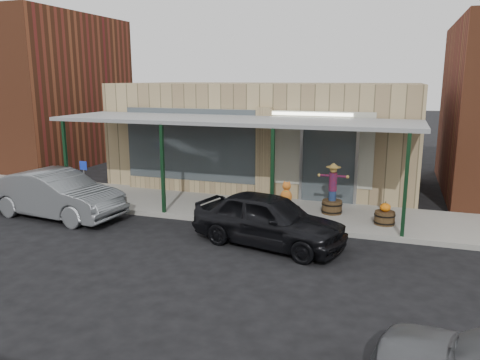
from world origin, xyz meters
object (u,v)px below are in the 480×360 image
(handicap_sign, at_px, (84,176))
(car_grey, at_px, (56,194))
(barrel_pumpkin, at_px, (385,216))
(parked_sedan, at_px, (269,219))
(barrel_scarecrow, at_px, (332,196))

(handicap_sign, relative_size, car_grey, 0.32)
(barrel_pumpkin, distance_m, car_grey, 10.26)
(handicap_sign, bearing_deg, parked_sedan, -7.86)
(handicap_sign, distance_m, car_grey, 1.42)
(handicap_sign, bearing_deg, car_grey, -86.26)
(barrel_scarecrow, relative_size, barrel_pumpkin, 2.31)
(handicap_sign, height_order, car_grey, handicap_sign)
(handicap_sign, bearing_deg, barrel_pumpkin, 9.60)
(handicap_sign, height_order, parked_sedan, parked_sedan)
(parked_sedan, relative_size, car_grey, 0.97)
(parked_sedan, height_order, car_grey, parked_sedan)
(barrel_pumpkin, bearing_deg, car_grey, -168.25)
(barrel_scarecrow, height_order, barrel_pumpkin, barrel_scarecrow)
(barrel_scarecrow, height_order, car_grey, barrel_scarecrow)
(barrel_scarecrow, distance_m, parked_sedan, 3.32)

